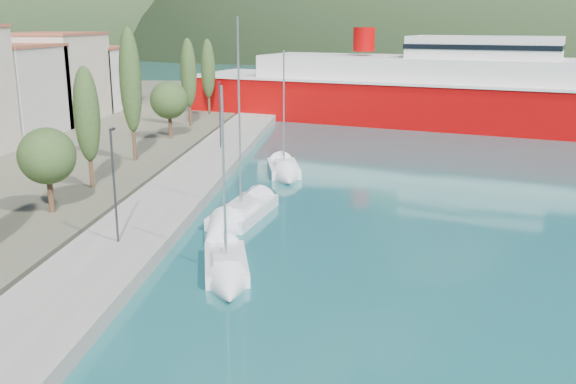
# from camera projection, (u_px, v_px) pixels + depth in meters

# --- Properties ---
(ground) EXTENTS (1400.00, 1400.00, 0.00)m
(ground) POSITION_uv_depth(u_px,v_px,m) (339.00, 81.00, 136.42)
(ground) COLOR #1B5A5D
(quay) EXTENTS (5.00, 88.00, 0.80)m
(quay) POSITION_uv_depth(u_px,v_px,m) (182.00, 188.00, 46.82)
(quay) COLOR gray
(quay) RESTS_ON ground
(tree_row) EXTENTS (3.78, 62.99, 11.09)m
(tree_row) POSITION_uv_depth(u_px,v_px,m) (123.00, 104.00, 51.55)
(tree_row) COLOR #47301E
(tree_row) RESTS_ON land_strip
(lamp_posts) EXTENTS (0.15, 48.88, 6.06)m
(lamp_posts) POSITION_uv_depth(u_px,v_px,m) (126.00, 174.00, 35.10)
(lamp_posts) COLOR #2D2D33
(lamp_posts) RESTS_ON quay
(sailboat_near) EXTENTS (3.66, 7.33, 10.11)m
(sailboat_near) POSITION_uv_depth(u_px,v_px,m) (227.00, 277.00, 30.72)
(sailboat_near) COLOR silver
(sailboat_near) RESTS_ON ground
(sailboat_mid) EXTENTS (4.26, 9.62, 13.41)m
(sailboat_mid) POSITION_uv_depth(u_px,v_px,m) (230.00, 223.00, 38.99)
(sailboat_mid) COLOR silver
(sailboat_mid) RESTS_ON ground
(sailboat_far) EXTENTS (3.83, 7.74, 10.90)m
(sailboat_far) POSITION_uv_depth(u_px,v_px,m) (286.00, 174.00, 51.54)
(sailboat_far) COLOR silver
(sailboat_far) RESTS_ON ground
(ferry) EXTENTS (62.08, 31.96, 12.15)m
(ferry) POSITION_uv_depth(u_px,v_px,m) (430.00, 93.00, 78.43)
(ferry) COLOR #A10305
(ferry) RESTS_ON ground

